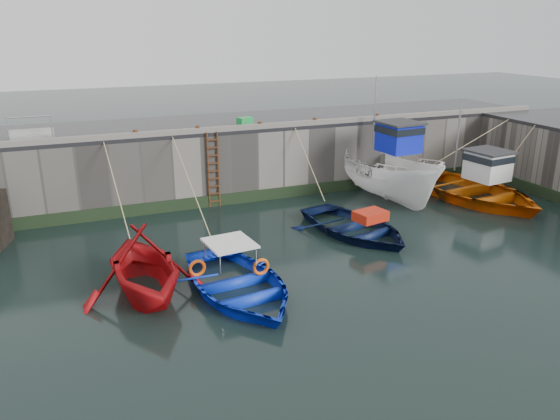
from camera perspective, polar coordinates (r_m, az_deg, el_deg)
name	(u,v)px	position (r m, az deg, el deg)	size (l,w,h in m)	color
ground	(380,302)	(15.71, 10.40, -9.43)	(120.00, 120.00, 0.00)	black
quay_back	(240,155)	(25.92, -4.21, 5.71)	(30.00, 5.00, 3.00)	slate
road_back	(239,122)	(25.61, -4.30, 9.15)	(30.00, 5.00, 0.16)	black
kerb_back	(256,126)	(23.39, -2.51, 8.71)	(30.00, 0.30, 0.20)	slate
algae_back	(259,196)	(23.93, -2.26, 1.52)	(30.00, 0.08, 0.50)	black
ladder	(213,170)	(22.94, -6.97, 4.13)	(0.51, 0.08, 3.20)	#3F1E0F
boat_near_white	(145,293)	(16.38, -13.90, -8.45)	(3.85, 4.46, 2.35)	#AA0E12
boat_near_white_rope	(125,237)	(20.72, -15.92, -2.73)	(0.04, 5.20, 3.10)	tan
boat_near_blue	(238,292)	(16.01, -4.42, -8.58)	(3.73, 5.23, 1.08)	#0D30CD
boat_near_blue_rope	(195,232)	(20.64, -8.88, -2.30)	(0.04, 6.05, 3.10)	tan
boat_near_navy	(354,233)	(20.49, 7.78, -2.40)	(3.59, 5.03, 1.04)	#091438
boat_near_navy_rope	(311,204)	(23.64, 3.28, 0.65)	(0.04, 3.64, 3.10)	tan
boat_far_white	(388,174)	(24.64, 11.23, 3.69)	(3.01, 6.81, 5.56)	white
boat_far_orange	(474,190)	(25.54, 19.63, 2.01)	(5.67, 7.35, 4.41)	orange
fish_crate	(245,121)	(24.39, -3.68, 9.26)	(0.66, 0.40, 0.33)	green
railing	(32,134)	(23.17, -24.51, 7.21)	(1.60, 1.05, 1.00)	#A5A8AD
bollard_a	(135,134)	(22.34, -14.88, 7.73)	(0.18, 0.18, 0.28)	#3F1E0F
bollard_b	(198,129)	(22.78, -8.59, 8.35)	(0.18, 0.18, 0.28)	#3F1E0F
bollard_c	(260,125)	(23.54, -2.13, 8.88)	(0.18, 0.18, 0.28)	#3F1E0F
bollard_d	(315,121)	(24.53, 3.66, 9.26)	(0.18, 0.18, 0.28)	#3F1E0F
bollard_e	(377,117)	(26.06, 10.11, 9.58)	(0.18, 0.18, 0.28)	#3F1E0F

